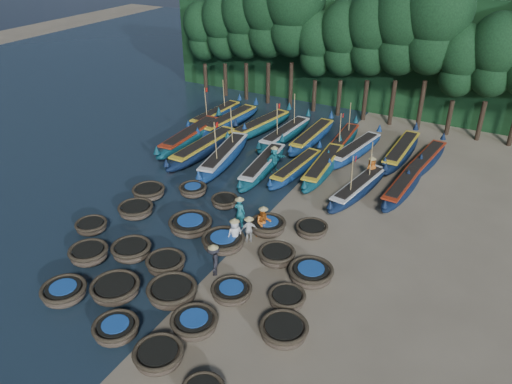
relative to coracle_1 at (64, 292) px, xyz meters
The scene contains 61 objects.
ground 9.92m from the coracle_1, 61.36° to the left, with size 120.00×120.00×0.00m, color #7F735D.
foliage_wall 32.87m from the coracle_1, 81.60° to the left, with size 40.00×3.00×10.00m, color black.
coracle_1 is the anchor object (origin of this frame).
coracle_2 3.72m from the coracle_1, ahead, with size 1.97×1.97×0.71m.
coracle_3 6.17m from the coracle_1, ahead, with size 2.23×2.23×0.73m.
coracle_5 2.91m from the coracle_1, 112.90° to the left, with size 2.10×2.10×0.79m.
coracle_6 2.29m from the coracle_1, 34.03° to the left, with size 2.29×2.29×0.75m.
coracle_7 4.92m from the coracle_1, 28.00° to the left, with size 2.65×2.65×0.82m.
coracle_8 6.44m from the coracle_1, 10.70° to the left, with size 2.33×2.33×0.74m.
coracle_9 10.16m from the coracle_1, 14.76° to the left, with size 2.52×2.52×0.76m.
coracle_10 5.61m from the coracle_1, 122.37° to the left, with size 1.76×1.76×0.63m.
coracle_11 3.98m from the coracle_1, 81.88° to the left, with size 2.51×2.51×0.79m.
coracle_12 4.78m from the coracle_1, 54.58° to the left, with size 2.19×2.19×0.77m.
coracle_13 7.61m from the coracle_1, 29.20° to the left, with size 2.04×2.04×0.65m.
coracle_14 10.12m from the coracle_1, 26.11° to the left, with size 2.07×2.07×0.70m.
coracle_15 7.47m from the coracle_1, 105.04° to the left, with size 2.06×2.06×0.71m.
coracle_16 7.57m from the coracle_1, 75.97° to the left, with size 2.78×2.78×0.79m.
coracle_17 8.07m from the coracle_1, 58.06° to the left, with size 2.30×2.30×0.76m.
coracle_18 10.16m from the coracle_1, 44.24° to the left, with size 1.90×1.90×0.76m.
coracle_19 11.42m from the coracle_1, 35.11° to the left, with size 2.20×2.20×0.78m.
coracle_20 9.61m from the coracle_1, 105.91° to the left, with size 2.12×2.12×0.73m.
coracle_21 10.81m from the coracle_1, 92.14° to the left, with size 1.77×1.77×0.68m.
coracle_22 10.76m from the coracle_1, 78.97° to the left, with size 1.65×1.65×0.64m.
coracle_23 10.84m from the coracle_1, 58.51° to the left, with size 2.42×2.42×0.80m.
coracle_24 12.90m from the coracle_1, 52.50° to the left, with size 1.86×1.86×0.66m.
long_boat_1 18.20m from the coracle_1, 106.55° to the left, with size 1.92×9.08×1.60m.
long_boat_2 16.46m from the coracle_1, 100.89° to the left, with size 1.91×8.90×1.57m.
long_boat_3 15.67m from the coracle_1, 93.96° to the left, with size 2.95×8.74×3.76m.
long_boat_4 15.80m from the coracle_1, 82.84° to the left, with size 2.24×8.06×1.43m.
long_boat_5 17.03m from the coracle_1, 76.13° to the left, with size 1.80×7.25×1.28m.
long_boat_6 18.40m from the coracle_1, 72.20° to the left, with size 1.97×8.15×1.44m.
long_boat_7 18.03m from the coracle_1, 61.20° to the left, with size 2.49×7.62×3.27m.
long_boat_8 20.61m from the coracle_1, 57.51° to the left, with size 1.81×7.60×1.34m.
long_boat_9 23.24m from the coracle_1, 105.22° to the left, with size 1.78×7.84×3.34m.
long_boat_10 22.10m from the coracle_1, 101.28° to the left, with size 2.21×8.48×1.50m.
long_boat_11 22.02m from the coracle_1, 94.03° to the left, with size 2.86×8.35×1.49m.
long_boat_12 21.44m from the coracle_1, 87.55° to the left, with size 1.94×8.19×3.49m.
long_boat_13 22.14m from the coracle_1, 82.35° to the left, with size 1.53×8.10×1.43m.
long_boat_14 22.95m from the coracle_1, 76.72° to the left, with size 1.72×7.52×3.20m.
long_boat_15 22.20m from the coracle_1, 72.50° to the left, with size 2.66×7.75×1.38m.
long_boat_16 24.39m from the coracle_1, 66.66° to the left, with size 1.62×8.39×1.48m.
long_boat_17 24.79m from the coracle_1, 62.33° to the left, with size 2.21×7.64×1.35m.
fisherman_0 8.67m from the coracle_1, 56.70° to the left, with size 0.90×0.99×1.90m.
fisherman_1 9.99m from the coracle_1, 66.87° to the left, with size 0.66×0.52×1.98m.
fisherman_2 10.50m from the coracle_1, 57.93° to the left, with size 1.10×1.06×1.99m.
fisherman_3 6.96m from the coracle_1, 43.87° to the left, with size 1.11×1.23×1.86m.
fisherman_4 9.56m from the coracle_1, 57.45° to the left, with size 0.89×0.86×1.69m.
fisherman_5 16.48m from the coracle_1, 81.18° to the left, with size 1.18×1.71×1.97m.
fisherman_6 19.97m from the coracle_1, 63.91° to the left, with size 0.92×0.99×1.90m.
tree_0 31.32m from the coracle_1, 111.40° to the left, with size 3.68×3.68×8.68m.
tree_1 30.70m from the coracle_1, 107.31° to the left, with size 4.09×4.09×9.65m.
tree_2 30.26m from the coracle_1, 103.04° to the left, with size 4.51×4.51×10.63m.
tree_3 30.00m from the coracle_1, 98.61° to the left, with size 4.92×4.92×11.60m.
tree_4 29.93m from the coracle_1, 94.08° to the left, with size 5.34×5.34×12.58m.
tree_5 29.23m from the coracle_1, 89.50° to the left, with size 3.68×3.68×8.68m.
tree_6 29.48m from the coracle_1, 84.92° to the left, with size 4.09×4.09×9.65m.
tree_7 29.91m from the coracle_1, 80.40° to the left, with size 4.51×4.51×10.63m.
tree_8 30.53m from the coracle_1, 76.01° to the left, with size 4.92×4.92×11.60m.
tree_9 31.32m from the coracle_1, 71.77° to the left, with size 5.34×5.34×12.58m.
tree_10 31.50m from the coracle_1, 67.73° to the left, with size 3.68×3.68×8.68m.
tree_11 32.56m from the coracle_1, 63.91° to the left, with size 4.09×4.09×9.65m.
Camera 1 is at (11.28, -19.99, 15.43)m, focal length 35.00 mm.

